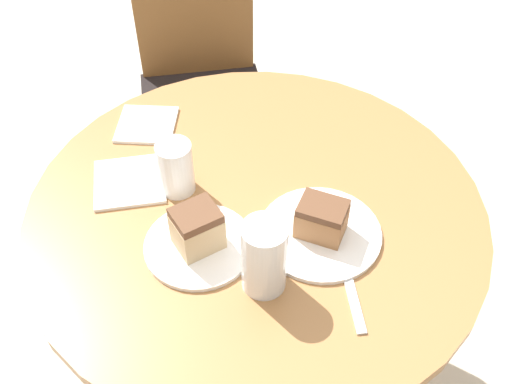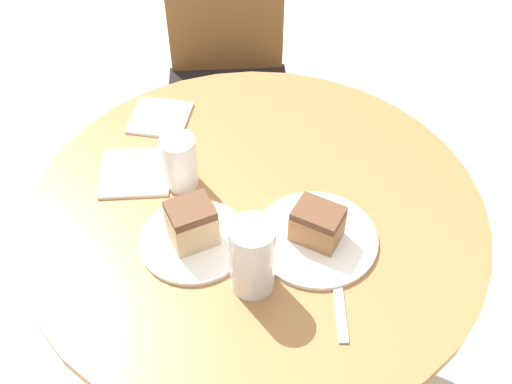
# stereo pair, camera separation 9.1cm
# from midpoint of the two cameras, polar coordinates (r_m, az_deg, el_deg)

# --- Properties ---
(ground_plane) EXTENTS (8.00, 8.00, 0.00)m
(ground_plane) POSITION_cam_midpoint_polar(r_m,az_deg,el_deg) (1.88, -1.45, -16.97)
(ground_plane) COLOR beige
(table) EXTENTS (0.97, 0.97, 0.75)m
(table) POSITION_cam_midpoint_polar(r_m,az_deg,el_deg) (1.42, -1.85, -6.92)
(table) COLOR #9E6B3D
(table) RESTS_ON ground_plane
(chair) EXTENTS (0.43, 0.41, 0.91)m
(chair) POSITION_cam_midpoint_polar(r_m,az_deg,el_deg) (2.08, -6.48, 10.34)
(chair) COLOR brown
(chair) RESTS_ON ground_plane
(plate_near) EXTENTS (0.25, 0.25, 0.01)m
(plate_near) POSITION_cam_midpoint_polar(r_m,az_deg,el_deg) (1.20, 3.96, -4.00)
(plate_near) COLOR white
(plate_near) RESTS_ON table
(plate_far) EXTENTS (0.22, 0.22, 0.01)m
(plate_far) POSITION_cam_midpoint_polar(r_m,az_deg,el_deg) (1.19, -7.65, -5.14)
(plate_far) COLOR white
(plate_far) RESTS_ON table
(cake_slice_near) EXTENTS (0.12, 0.11, 0.08)m
(cake_slice_near) POSITION_cam_midpoint_polar(r_m,az_deg,el_deg) (1.17, 4.06, -2.64)
(cake_slice_near) COLOR #9E6B42
(cake_slice_near) RESTS_ON plate_near
(cake_slice_far) EXTENTS (0.11, 0.10, 0.09)m
(cake_slice_far) POSITION_cam_midpoint_polar(r_m,az_deg,el_deg) (1.15, -7.90, -3.55)
(cake_slice_far) COLOR tan
(cake_slice_far) RESTS_ON plate_far
(glass_lemonade) EXTENTS (0.08, 0.08, 0.16)m
(glass_lemonade) POSITION_cam_midpoint_polar(r_m,az_deg,el_deg) (1.08, -1.65, -6.63)
(glass_lemonade) COLOR beige
(glass_lemonade) RESTS_ON table
(glass_water) EXTENTS (0.08, 0.08, 0.12)m
(glass_water) POSITION_cam_midpoint_polar(r_m,az_deg,el_deg) (1.27, -9.69, 2.05)
(glass_water) COLOR silver
(glass_water) RESTS_ON table
(napkin_stack) EXTENTS (0.16, 0.16, 0.01)m
(napkin_stack) POSITION_cam_midpoint_polar(r_m,az_deg,el_deg) (1.34, -13.89, 0.89)
(napkin_stack) COLOR white
(napkin_stack) RESTS_ON table
(fork) EXTENTS (0.02, 0.17, 0.00)m
(fork) POSITION_cam_midpoint_polar(r_m,az_deg,el_deg) (1.13, 6.78, -9.61)
(fork) COLOR silver
(fork) RESTS_ON table
(napkin_side) EXTENTS (0.16, 0.16, 0.01)m
(napkin_side) POSITION_cam_midpoint_polar(r_m,az_deg,el_deg) (1.47, -12.13, 6.24)
(napkin_side) COLOR white
(napkin_side) RESTS_ON table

